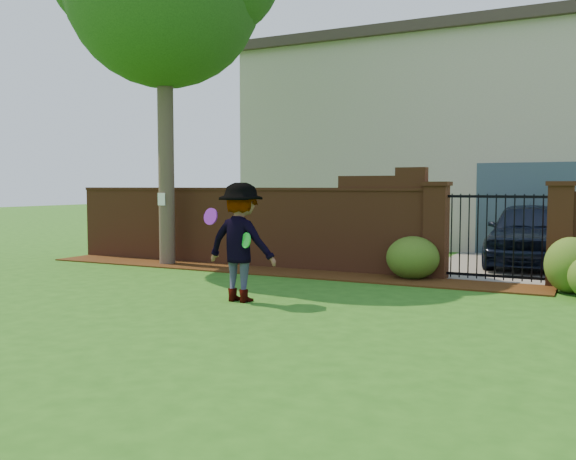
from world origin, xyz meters
The scene contains 15 objects.
ground centered at (0.00, 0.00, -0.01)m, with size 80.00×80.00×0.01m, color #235816.
mulch_bed centered at (-0.95, 3.34, 0.01)m, with size 11.10×1.08×0.03m, color #321A09.
brick_wall centered at (-2.01, 4.00, 0.93)m, with size 8.70×0.31×2.16m.
pillar_left centered at (2.40, 4.00, 0.96)m, with size 0.50×0.50×1.88m.
pillar_right centered at (4.60, 4.00, 0.96)m, with size 0.50×0.50×1.88m.
iron_gate centered at (3.50, 4.00, 0.85)m, with size 1.78×0.03×1.60m.
driveway centered at (3.50, 8.00, 0.01)m, with size 3.20×8.00×0.01m, color slate.
house centered at (1.00, 12.00, 3.16)m, with size 12.40×6.40×6.30m.
car centered at (3.83, 6.79, 0.73)m, with size 1.72×4.26×1.45m, color black.
paper_notice centered at (-3.60, 3.21, 1.50)m, with size 0.20×0.01×0.28m, color white.
shrub_left centered at (2.03, 3.68, 0.42)m, with size 1.02×1.02×0.83m, color #2A5519.
shrub_middle centered at (4.81, 3.35, 0.47)m, with size 0.86×0.86×0.95m, color #2A5519.
man centered at (0.23, 0.23, 0.92)m, with size 1.19×0.69×1.85m, color gray.
frisbee_purple centered at (-0.23, 0.13, 1.32)m, with size 0.27×0.27×0.02m, color purple.
frisbee_green centered at (0.45, 0.05, 0.98)m, with size 0.24×0.24×0.02m, color green.
Camera 1 is at (5.14, -7.94, 1.80)m, focal length 38.51 mm.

